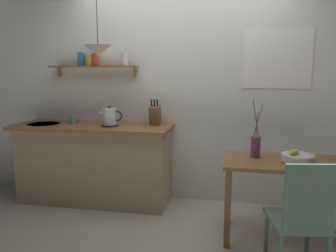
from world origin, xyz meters
TOP-DOWN VIEW (x-y plane):
  - ground_plane at (0.00, 0.00)m, footprint 14.00×14.00m
  - back_wall at (0.20, 0.65)m, footprint 6.80×0.11m
  - kitchen_counter at (-1.00, 0.32)m, footprint 1.83×0.63m
  - wall_shelf at (-1.02, 0.49)m, footprint 1.06×0.20m
  - dining_table at (1.04, -0.20)m, footprint 1.05×0.61m
  - dining_chair_near at (1.08, -0.88)m, footprint 0.45×0.49m
  - fruit_bowl at (1.15, -0.24)m, footprint 0.28×0.28m
  - twig_vase at (0.80, -0.12)m, footprint 0.09×0.09m
  - electric_kettle at (-0.76, 0.26)m, footprint 0.26×0.18m
  - knife_block at (-0.29, 0.44)m, footprint 0.12×0.16m
  - coffee_mug_by_sink at (-1.24, 0.32)m, footprint 0.12×0.08m
  - pendant_lamp at (-0.86, 0.23)m, footprint 0.29×0.29m

SIDE VIEW (x-z plane):
  - ground_plane at x=0.00m, z-range 0.00..0.00m
  - kitchen_counter at x=-1.00m, z-range 0.01..0.93m
  - dining_chair_near at x=1.08m, z-range 0.05..0.99m
  - dining_table at x=1.04m, z-range 0.24..0.99m
  - fruit_bowl at x=1.15m, z-range 0.73..0.85m
  - twig_vase at x=0.80m, z-range 0.58..1.12m
  - coffee_mug_by_sink at x=-1.24m, z-range 0.92..1.03m
  - electric_kettle at x=-0.76m, z-range 0.91..1.14m
  - knife_block at x=-0.29m, z-range 0.89..1.19m
  - back_wall at x=0.20m, z-range 0.00..2.70m
  - wall_shelf at x=-1.02m, z-range 1.48..1.77m
  - pendant_lamp at x=-0.86m, z-range 1.46..2.06m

